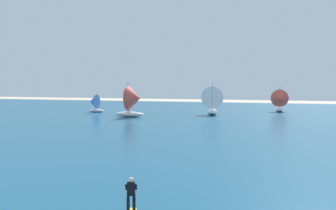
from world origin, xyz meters
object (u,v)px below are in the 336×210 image
(sailboat_anchored_offshore, at_px, (133,101))
(sailboat_leading, at_px, (212,100))
(sailboat_mid_right, at_px, (280,100))
(kitesurfer, at_px, (131,202))
(sailboat_far_right, at_px, (94,103))

(sailboat_anchored_offshore, distance_m, sailboat_leading, 14.34)
(sailboat_leading, height_order, sailboat_mid_right, sailboat_leading)
(sailboat_leading, bearing_deg, sailboat_anchored_offshore, -142.93)
(kitesurfer, height_order, sailboat_leading, sailboat_leading)
(sailboat_mid_right, height_order, sailboat_far_right, sailboat_mid_right)
(sailboat_mid_right, bearing_deg, sailboat_leading, -145.94)
(sailboat_far_right, bearing_deg, kitesurfer, -62.36)
(sailboat_anchored_offshore, height_order, sailboat_mid_right, sailboat_anchored_offshore)
(kitesurfer, bearing_deg, sailboat_anchored_offshore, 109.91)
(sailboat_leading, bearing_deg, kitesurfer, -86.11)
(kitesurfer, relative_size, sailboat_leading, 0.38)
(sailboat_leading, relative_size, sailboat_far_right, 1.47)
(sailboat_anchored_offshore, relative_size, sailboat_far_right, 1.55)
(sailboat_leading, bearing_deg, sailboat_far_right, -174.90)
(sailboat_leading, relative_size, sailboat_mid_right, 1.16)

